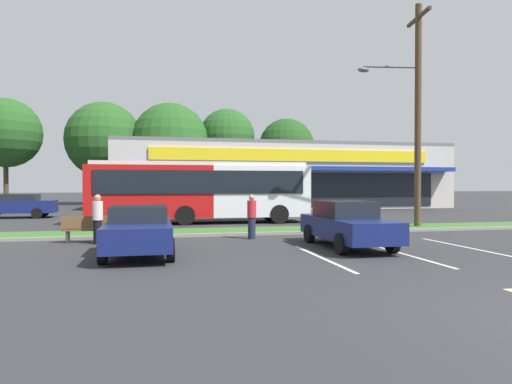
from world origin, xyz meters
TOP-DOWN VIEW (x-y plane):
  - grass_median at (0.00, 14.00)m, footprint 56.00×2.20m
  - curb_lip at (0.00, 12.78)m, footprint 56.00×0.24m
  - parking_stripe_0 at (-2.10, 6.90)m, footprint 0.12×4.80m
  - parking_stripe_1 at (0.52, 6.92)m, footprint 0.12×4.80m
  - parking_stripe_2 at (3.29, 7.92)m, footprint 0.12×4.80m
  - storefront_building at (4.41, 35.47)m, footprint 29.15×12.28m
  - tree_far_left at (-20.72, 42.17)m, footprint 6.59×6.59m
  - tree_left at (-11.96, 43.82)m, footprint 7.76×7.76m
  - tree_mid_left at (-5.27, 42.90)m, footprint 7.92×7.92m
  - tree_mid at (0.85, 43.86)m, footprint 6.02×6.02m
  - tree_mid_right at (7.38, 43.06)m, footprint 6.09×6.09m
  - utility_pole at (5.15, 13.94)m, footprint 3.10×2.39m
  - city_bus at (-4.34, 19.09)m, footprint 11.62×2.86m
  - bus_stop_bench at (-9.10, 11.84)m, footprint 1.60×0.45m
  - car_0 at (-6.28, 24.82)m, footprint 4.18×1.89m
  - car_1 at (-0.53, 8.72)m, footprint 1.86×4.60m
  - car_2 at (-15.11, 25.25)m, footprint 4.58×1.93m
  - car_4 at (-7.13, 8.42)m, footprint 1.94×4.25m
  - pedestrian_near_bench at (-8.63, 11.33)m, footprint 0.35×0.35m
  - pedestrian_by_pole at (-3.12, 11.60)m, footprint 0.34×0.34m

SIDE VIEW (x-z plane):
  - parking_stripe_0 at x=-2.10m, z-range 0.00..0.01m
  - parking_stripe_1 at x=0.52m, z-range 0.00..0.01m
  - parking_stripe_2 at x=3.29m, z-range 0.00..0.01m
  - grass_median at x=0.00m, z-range 0.00..0.12m
  - curb_lip at x=0.00m, z-range 0.00..0.12m
  - bus_stop_bench at x=-9.10m, z-range 0.03..0.98m
  - car_4 at x=-7.13m, z-range 0.03..1.46m
  - car_0 at x=-6.28m, z-range 0.02..1.49m
  - car_1 at x=-0.53m, z-range 0.01..1.53m
  - car_2 at x=-15.11m, z-range 0.04..1.53m
  - pedestrian_by_pole at x=-3.12m, z-range 0.00..1.68m
  - pedestrian_near_bench at x=-8.63m, z-range 0.00..1.72m
  - city_bus at x=-4.34m, z-range 0.14..3.39m
  - storefront_building at x=4.41m, z-range 0.00..5.71m
  - utility_pole at x=5.15m, z-range 0.35..10.79m
  - tree_mid_right at x=7.38m, z-range 1.61..10.95m
  - tree_mid_left at x=-5.27m, z-range 1.31..11.85m
  - tree_left at x=-11.96m, z-range 1.39..11.94m
  - tree_far_left at x=-20.72m, z-range 1.84..12.13m
  - tree_mid at x=0.85m, z-range 2.13..12.46m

